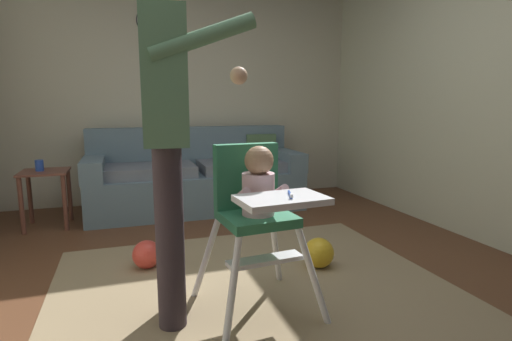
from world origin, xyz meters
TOP-DOWN VIEW (x-y plane):
  - ground at (0.00, 0.00)m, footprint 5.63×6.70m
  - wall_far at (0.00, 2.58)m, footprint 4.83×0.06m
  - wall_right at (2.04, 0.30)m, footprint 0.06×5.70m
  - area_rug at (0.01, -0.12)m, footprint 2.38×2.34m
  - couch at (0.02, 2.06)m, footprint 2.20×0.86m
  - high_chair at (-0.05, -0.19)m, footprint 0.65×0.76m
  - adult_standing at (-0.50, -0.16)m, footprint 0.51×0.52m
  - toy_ball at (-0.59, 0.57)m, footprint 0.19×0.19m
  - toy_ball_second at (0.54, 0.21)m, footprint 0.21×0.21m
  - side_table at (-1.39, 1.83)m, footprint 0.40×0.40m
  - sippy_cup at (-1.43, 1.83)m, footprint 0.07×0.07m
  - wall_clock at (-0.37, 2.54)m, footprint 0.28×0.04m

SIDE VIEW (x-z plane):
  - ground at x=0.00m, z-range -0.10..0.00m
  - area_rug at x=0.01m, z-range 0.00..0.01m
  - toy_ball at x=-0.59m, z-range 0.00..0.19m
  - toy_ball_second at x=0.54m, z-range 0.00..0.21m
  - couch at x=0.02m, z-range -0.10..0.76m
  - side_table at x=-1.39m, z-range 0.12..0.64m
  - sippy_cup at x=-1.43m, z-range 0.52..0.62m
  - high_chair at x=-0.05m, z-range 0.17..1.08m
  - adult_standing at x=-0.50m, z-range 0.12..1.84m
  - wall_far at x=0.00m, z-range 0.00..2.77m
  - wall_right at x=2.04m, z-range 0.00..2.77m
  - wall_clock at x=-0.37m, z-range 1.86..2.14m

